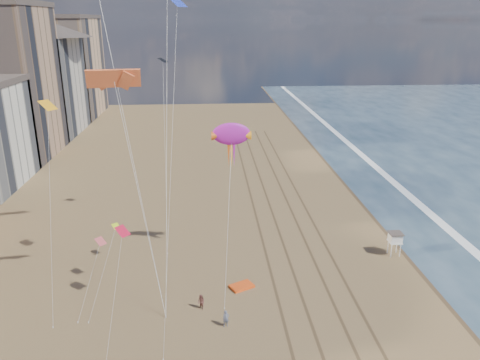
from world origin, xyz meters
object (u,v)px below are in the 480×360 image
object	(u,v)px
lifeguard_stand	(395,238)
kite_flyer_a	(226,319)
grounded_kite	(242,286)
kite_flyer_b	(201,302)
show_kite	(231,134)

from	to	relation	value
lifeguard_stand	kite_flyer_a	xyz separation A→B (m)	(-19.80, -11.86, -1.36)
grounded_kite	lifeguard_stand	bearing A→B (deg)	-9.65
lifeguard_stand	grounded_kite	bearing A→B (deg)	-162.54
kite_flyer_a	kite_flyer_b	xyz separation A→B (m)	(-2.19, 2.75, -0.04)
show_kite	kite_flyer_a	xyz separation A→B (m)	(-1.22, -12.36, -13.63)
show_kite	kite_flyer_a	size ratio (longest dim) A/B	10.97
grounded_kite	kite_flyer_b	bearing A→B (deg)	-166.54
lifeguard_stand	kite_flyer_b	distance (m)	23.85
show_kite	kite_flyer_b	xyz separation A→B (m)	(-3.41, -9.61, -13.66)
kite_flyer_a	kite_flyer_b	distance (m)	3.52
lifeguard_stand	kite_flyer_a	world-z (taller)	lifeguard_stand
kite_flyer_b	grounded_kite	bearing A→B (deg)	83.99
kite_flyer_a	show_kite	bearing A→B (deg)	61.87
lifeguard_stand	grounded_kite	distance (m)	18.91
lifeguard_stand	grounded_kite	world-z (taller)	lifeguard_stand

